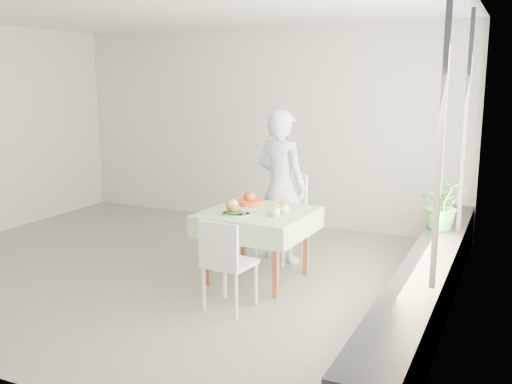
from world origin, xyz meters
The scene contains 15 objects.
floor centered at (0.00, 0.00, 0.00)m, with size 6.00×6.00×0.00m, color #63615E.
ceiling centered at (0.00, 0.00, 2.80)m, with size 6.00×6.00×0.00m, color white.
wall_back centered at (0.00, 2.50, 1.40)m, with size 6.00×0.02×2.80m, color beige.
wall_right centered at (3.00, 0.00, 1.40)m, with size 0.02×5.00×2.80m, color beige.
window_pane centered at (2.97, 0.00, 1.65)m, with size 0.01×4.80×2.18m, color #D1E0F9.
window_ledge centered at (2.80, 0.00, 0.25)m, with size 0.40×4.80×0.50m, color black.
cafe_table centered at (1.07, 0.11, 0.46)m, with size 1.08×1.08×0.74m.
chair_far centered at (0.99, 0.88, 0.31)m, with size 0.57×0.57×0.99m.
chair_near centered at (1.15, -0.70, 0.26)m, with size 0.44×0.44×0.85m.
diner centered at (1.01, 0.84, 0.87)m, with size 0.64×0.42×1.75m, color #96BCF0.
main_dish centered at (0.92, -0.13, 0.79)m, with size 0.29×0.29×0.15m.
juice_cup_orange centered at (1.35, 0.11, 0.81)m, with size 0.10×0.10×0.29m.
juice_cup_lemonade centered at (1.33, -0.03, 0.80)m, with size 0.09×0.09×0.25m.
second_dish centered at (0.85, 0.35, 0.78)m, with size 0.30×0.30×0.14m.
potted_plant centered at (2.77, 1.09, 0.78)m, with size 0.50×0.43×0.55m, color #35832B.
Camera 1 is at (3.47, -5.07, 2.06)m, focal length 40.00 mm.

